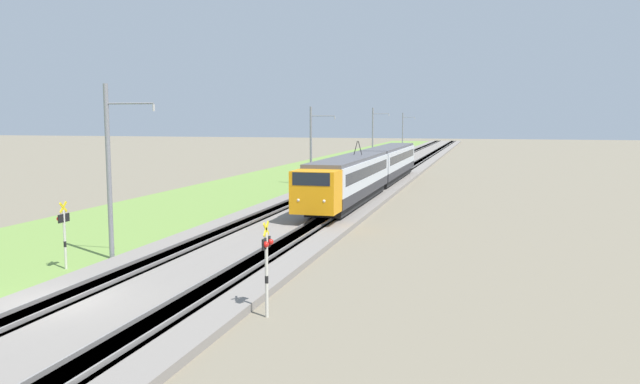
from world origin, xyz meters
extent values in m
plane|color=#7A705B|center=(0.00, 0.00, 0.00)|extent=(400.00, 400.00, 0.00)
cube|color=gray|center=(50.00, 0.00, 0.15)|extent=(240.00, 4.40, 0.30)
cube|color=gray|center=(50.00, -4.40, 0.15)|extent=(240.00, 4.40, 0.30)
cube|color=#4C4238|center=(50.00, 0.00, 0.15)|extent=(240.00, 1.57, 0.30)
cube|color=gray|center=(50.00, 0.53, 0.38)|extent=(240.00, 0.07, 0.15)
cube|color=gray|center=(50.00, -0.53, 0.38)|extent=(240.00, 0.07, 0.15)
cube|color=#4C4238|center=(50.00, -4.40, 0.15)|extent=(240.00, 1.57, 0.30)
cube|color=gray|center=(50.00, -3.86, 0.38)|extent=(240.00, 0.07, 0.15)
cube|color=gray|center=(50.00, -4.93, 0.38)|extent=(240.00, 0.07, 0.15)
cube|color=olive|center=(50.00, 6.84, 0.06)|extent=(240.00, 13.84, 0.12)
cube|color=orange|center=(17.88, -4.40, 2.27)|extent=(2.13, 2.72, 2.54)
cube|color=black|center=(17.56, -4.40, 3.12)|extent=(1.53, 2.27, 0.76)
sphere|color=#F2EAC6|center=(16.87, -3.62, 1.86)|extent=(0.20, 0.20, 0.20)
sphere|color=#F2EAC6|center=(16.87, -5.18, 1.86)|extent=(0.20, 0.20, 0.20)
cube|color=#2D2D33|center=(27.64, -4.40, 1.36)|extent=(17.39, 2.84, 0.71)
cube|color=silver|center=(27.64, -4.40, 2.63)|extent=(17.39, 2.84, 1.83)
cube|color=black|center=(27.64, -4.40, 2.77)|extent=(16.00, 2.86, 0.77)
cube|color=#515156|center=(27.64, -4.40, 3.67)|extent=(17.39, 2.61, 0.25)
cube|color=black|center=(27.64, -4.40, 0.72)|extent=(16.52, 2.41, 0.55)
cylinder|color=black|center=(20.74, -3.86, 0.88)|extent=(0.86, 0.12, 0.86)
cylinder|color=black|center=(20.74, -4.93, 0.88)|extent=(0.86, 0.12, 0.86)
cube|color=#2D2D33|center=(46.69, -4.40, 1.36)|extent=(19.52, 2.84, 0.71)
cube|color=silver|center=(46.69, -4.40, 2.63)|extent=(19.52, 2.84, 1.83)
cube|color=black|center=(46.69, -4.40, 2.77)|extent=(17.96, 2.86, 0.77)
cube|color=#515156|center=(46.69, -4.40, 3.67)|extent=(19.52, 2.61, 0.25)
cube|color=black|center=(46.69, -4.40, 0.72)|extent=(18.54, 2.41, 0.55)
cylinder|color=black|center=(30.25, -4.22, 4.34)|extent=(0.06, 0.33, 1.08)
cylinder|color=black|center=(30.25, -4.57, 4.34)|extent=(0.06, 0.33, 1.08)
cube|color=black|center=(20.74, -4.40, 0.00)|extent=(0.10, 0.10, 0.00)
cylinder|color=beige|center=(1.23, -7.30, 1.43)|extent=(0.11, 0.11, 2.87)
cylinder|color=black|center=(1.23, -7.30, 1.29)|extent=(0.12, 0.12, 0.25)
cube|color=black|center=(1.23, -7.30, 2.52)|extent=(0.70, 0.06, 0.36)
sphere|color=red|center=(1.46, -7.37, 2.52)|extent=(0.20, 0.20, 0.20)
sphere|color=red|center=(1.01, -7.37, 2.52)|extent=(0.20, 0.20, 0.20)
cube|color=yellow|center=(1.23, -7.30, 2.99)|extent=(0.49, 0.03, 0.49)
cube|color=yellow|center=(1.23, -7.30, 2.99)|extent=(0.49, 0.03, 0.49)
cylinder|color=beige|center=(4.87, 3.25, 1.35)|extent=(0.11, 0.11, 2.71)
cylinder|color=black|center=(4.87, 3.25, 1.22)|extent=(0.12, 0.12, 0.25)
cube|color=black|center=(4.87, 3.25, 2.36)|extent=(0.70, 0.06, 0.36)
sphere|color=red|center=(4.64, 3.32, 2.36)|extent=(0.20, 0.20, 0.20)
sphere|color=red|center=(5.09, 3.32, 2.36)|extent=(0.20, 0.20, 0.20)
cube|color=yellow|center=(4.87, 3.25, 2.83)|extent=(0.49, 0.03, 0.49)
cube|color=yellow|center=(4.87, 3.25, 2.83)|extent=(0.49, 0.03, 0.49)
cylinder|color=slate|center=(7.19, 2.51, 4.09)|extent=(0.22, 0.22, 8.18)
cylinder|color=slate|center=(7.19, 1.31, 7.28)|extent=(0.08, 2.40, 0.08)
cylinder|color=#B2ADA8|center=(7.19, 0.11, 7.08)|extent=(0.10, 0.10, 0.30)
cylinder|color=slate|center=(41.01, 2.51, 3.91)|extent=(0.22, 0.22, 7.81)
cylinder|color=slate|center=(41.01, 1.31, 6.91)|extent=(0.08, 2.40, 0.08)
cylinder|color=#B2ADA8|center=(41.01, 0.11, 6.71)|extent=(0.10, 0.10, 0.30)
cylinder|color=slate|center=(74.83, 2.51, 4.15)|extent=(0.22, 0.22, 8.31)
cylinder|color=slate|center=(74.83, 1.31, 7.41)|extent=(0.08, 2.40, 0.08)
cylinder|color=#B2ADA8|center=(74.83, 0.11, 7.21)|extent=(0.10, 0.10, 0.30)
cylinder|color=slate|center=(108.65, 2.51, 3.95)|extent=(0.22, 0.22, 7.90)
cylinder|color=slate|center=(108.65, 1.31, 7.00)|extent=(0.08, 2.40, 0.08)
cylinder|color=#B2ADA8|center=(108.65, 0.11, 6.80)|extent=(0.10, 0.10, 0.30)
camera|label=1|loc=(-17.79, -14.27, 6.57)|focal=35.00mm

